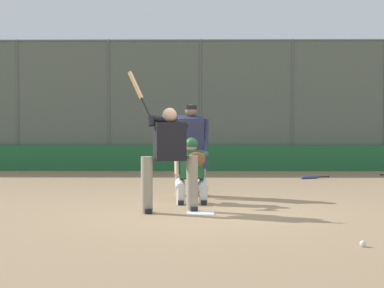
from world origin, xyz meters
name	(u,v)px	position (x,y,z in m)	size (l,w,h in m)	color
ground_plane	(201,213)	(0.00, 0.00, 0.00)	(160.00, 160.00, 0.00)	#9E7F5B
home_plate_marker	(201,213)	(0.00, 0.00, 0.01)	(0.43, 0.43, 0.01)	white
backstop_fence	(200,102)	(0.00, -8.18, 1.95)	(20.91, 0.08, 3.72)	#515651
padding_wall	(200,158)	(0.00, -8.08, 0.36)	(20.41, 0.18, 0.73)	#236638
bleachers_beyond	(171,153)	(0.94, -10.33, 0.38)	(14.58, 1.95, 1.16)	slate
batter_at_plate	(169,155)	(0.50, -0.13, 0.91)	(1.15, 0.56, 2.26)	gray
catcher_behind_plate	(192,169)	(0.15, -1.19, 0.60)	(0.61, 0.72, 1.15)	silver
umpire_home	(191,147)	(0.19, -2.24, 0.94)	(0.71, 0.47, 1.75)	gray
spare_bat_by_padding	(311,177)	(-2.74, -5.76, 0.03)	(0.77, 0.40, 0.07)	black
baseball_loose	(363,244)	(-1.89, 2.59, 0.04)	(0.07, 0.07, 0.07)	white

